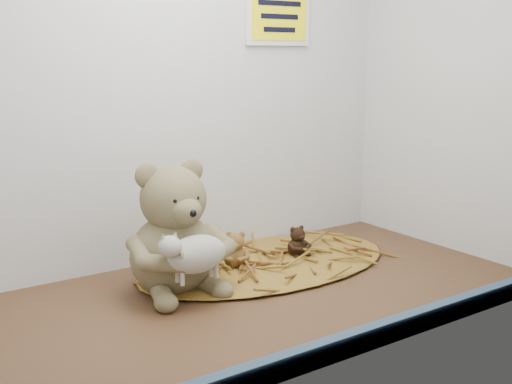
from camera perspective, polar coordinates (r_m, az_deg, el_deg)
alcove_shell at (r=124.12cm, az=-3.74°, el=11.52°), size 120.40×60.20×90.40cm
front_rail at (r=103.78cm, az=7.66°, el=-13.39°), size 119.28×2.20×3.60cm
straw_bed at (r=144.60cm, az=0.99°, el=-6.27°), size 61.87×35.92×1.20cm
main_teddy at (r=126.94cm, az=-7.42°, el=-3.09°), size 21.87×23.01×26.32cm
toy_lamb at (r=119.82cm, az=-5.31°, el=-5.52°), size 15.56×9.50×10.05cm
mini_teddy_tan at (r=139.33cm, az=-1.85°, el=-5.02°), size 9.14×9.23×7.98cm
mini_teddy_brown at (r=147.58cm, az=3.68°, el=-4.25°), size 5.77×6.08×6.96cm
wall_sign at (r=157.97cm, az=1.98°, el=15.32°), size 16.00×1.20×11.00cm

